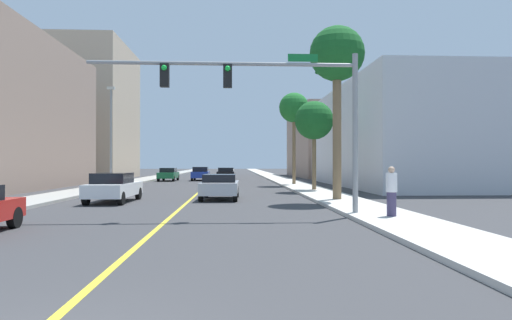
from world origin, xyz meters
TOP-DOWN VIEW (x-y plane):
  - ground at (0.00, 42.00)m, footprint 192.00×192.00m
  - sidewalk_left at (-7.69, 42.00)m, footprint 2.64×168.00m
  - sidewalk_right at (7.69, 42.00)m, footprint 2.64×168.00m
  - lane_marking_center at (0.00, 42.00)m, footprint 0.16×144.00m
  - building_left_far at (-18.76, 53.11)m, footprint 15.08×14.62m
  - building_right_near at (18.81, 33.27)m, footprint 15.17×23.50m
  - building_right_far at (18.88, 57.58)m, footprint 15.33×20.76m
  - traffic_signal_mast at (3.69, 11.70)m, footprint 9.81×0.36m
  - street_lamp at (-6.87, 29.20)m, footprint 0.56×0.28m
  - palm_near at (7.52, 17.63)m, footprint 2.77×2.77m
  - palm_mid at (7.83, 25.50)m, footprint 2.64×2.64m
  - palm_far at (7.55, 33.36)m, footprint 2.57×2.57m
  - car_white at (-3.68, 18.06)m, footprint 1.97×4.41m
  - car_blue at (-1.29, 44.87)m, footprint 1.86×4.54m
  - car_black at (1.55, 45.59)m, footprint 2.10×4.15m
  - car_silver at (1.57, 19.47)m, footprint 2.08×4.02m
  - car_green at (-4.69, 43.70)m, footprint 1.86×4.33m
  - pedestrian at (7.70, 10.54)m, footprint 0.38×0.38m

SIDE VIEW (x-z plane):
  - ground at x=0.00m, z-range 0.00..0.00m
  - lane_marking_center at x=0.00m, z-range 0.00..0.01m
  - sidewalk_left at x=-7.69m, z-range 0.00..0.15m
  - sidewalk_right at x=7.69m, z-range 0.00..0.15m
  - car_silver at x=1.57m, z-range 0.04..1.39m
  - car_green at x=-4.69m, z-range 0.03..1.44m
  - car_black at x=1.55m, z-range 0.04..1.46m
  - car_white at x=-3.68m, z-range 0.02..1.50m
  - car_blue at x=-1.29m, z-range 0.02..1.53m
  - pedestrian at x=7.70m, z-range 0.15..1.85m
  - building_right_near at x=18.81m, z-range 0.00..8.43m
  - street_lamp at x=-6.87m, z-range 0.57..8.11m
  - traffic_signal_mast at x=3.69m, z-range 1.54..7.40m
  - building_right_far at x=18.88m, z-range 0.00..9.55m
  - palm_mid at x=7.83m, z-range 1.80..7.85m
  - palm_far at x=7.55m, z-range 2.69..10.57m
  - palm_near at x=7.52m, z-range 2.91..11.64m
  - building_left_far at x=-18.76m, z-range 0.00..16.91m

